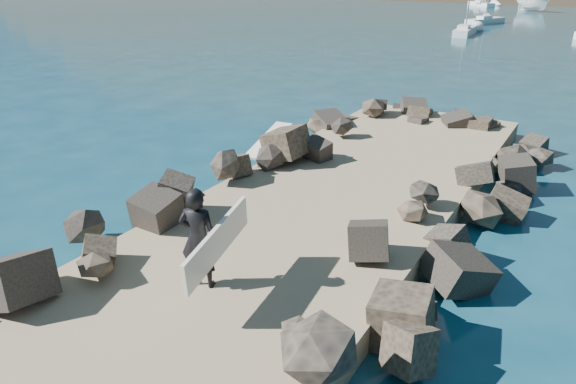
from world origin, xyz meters
name	(u,v)px	position (x,y,z in m)	size (l,w,h in m)	color
ground	(309,233)	(0.00, 0.00, 0.00)	(800.00, 800.00, 0.00)	#0F384C
jetty	(264,259)	(0.00, -2.00, 0.30)	(6.00, 26.00, 0.60)	#8C7759
riprap_left	(179,211)	(-2.90, -1.50, 0.50)	(2.60, 22.00, 1.00)	black
riprap_right	(401,279)	(2.90, -1.50, 0.50)	(2.60, 22.00, 1.00)	black
surfboard_resting	(269,144)	(-3.01, 2.74, 1.04)	(0.57, 2.29, 0.08)	white
boat_imported	(533,3)	(-5.87, 76.75, 1.14)	(2.21, 5.89, 2.27)	white
surfer_with_board	(201,239)	(-0.13, -3.78, 1.59)	(1.17, 2.40, 1.97)	black
sailboat_b	(485,21)	(-7.70, 54.59, 0.35)	(3.39, 6.13, 7.41)	white
sailboat_e	(481,4)	(-14.84, 84.37, 0.35)	(5.40, 6.07, 8.09)	white
sailboat_a	(465,31)	(-7.12, 43.34, 0.35)	(1.88, 6.29, 7.56)	white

